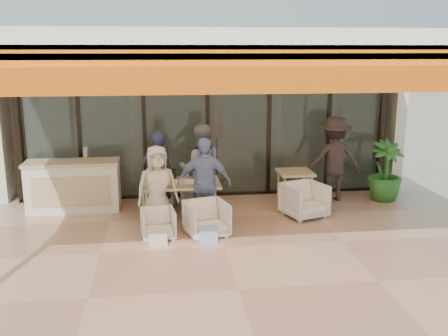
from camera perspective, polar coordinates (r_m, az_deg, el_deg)
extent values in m
plane|color=#C6B293|center=(8.33, 0.07, -9.18)|extent=(70.00, 70.00, 0.00)
cube|color=tan|center=(8.33, 0.07, -9.15)|extent=(8.00, 6.00, 0.01)
cube|color=silver|center=(7.69, 0.08, 14.15)|extent=(8.00, 6.00, 0.20)
cube|color=#D5560B|center=(4.79, 4.49, 11.17)|extent=(8.00, 0.12, 0.45)
cube|color=orange|center=(5.46, 3.05, 12.73)|extent=(8.00, 1.50, 0.06)
cylinder|color=black|center=(11.03, -22.39, 4.07)|extent=(0.12, 0.12, 3.20)
cylinder|color=black|center=(11.68, 17.57, 4.93)|extent=(0.12, 0.12, 3.20)
cube|color=#9EADA3|center=(10.79, -1.89, 4.89)|extent=(8.00, 0.03, 3.20)
cube|color=black|center=(11.13, -1.83, -3.07)|extent=(8.00, 0.10, 0.08)
cube|color=black|center=(10.67, -1.96, 13.20)|extent=(8.00, 0.10, 0.08)
cube|color=black|center=(11.18, -22.83, 4.14)|extent=(0.08, 0.10, 3.20)
cube|color=black|center=(10.89, -16.22, 4.44)|extent=(0.08, 0.10, 3.20)
cube|color=black|center=(10.76, -9.09, 4.70)|extent=(0.08, 0.10, 3.20)
cube|color=black|center=(10.79, -1.89, 4.89)|extent=(0.08, 0.10, 3.20)
cube|color=black|center=(10.99, 5.16, 5.00)|extent=(0.08, 0.10, 3.20)
cube|color=black|center=(11.35, 11.87, 5.04)|extent=(0.08, 0.10, 3.20)
cube|color=black|center=(11.83, 17.86, 5.01)|extent=(0.08, 0.10, 3.20)
cube|color=silver|center=(14.24, -3.17, 7.37)|extent=(9.00, 0.25, 3.40)
cube|color=silver|center=(12.94, -22.53, 5.76)|extent=(0.25, 3.50, 3.40)
cube|color=silver|center=(13.57, 16.37, 6.55)|extent=(0.25, 3.50, 3.40)
cube|color=silver|center=(12.42, -2.70, 14.34)|extent=(9.00, 3.50, 0.25)
cube|color=#D4B081|center=(12.82, -2.54, -0.99)|extent=(8.00, 3.50, 0.02)
cylinder|color=silver|center=(12.37, -10.00, 5.33)|extent=(0.40, 0.40, 3.00)
cylinder|color=silver|center=(12.65, 5.64, 5.65)|extent=(0.40, 0.40, 3.00)
cylinder|color=black|center=(11.83, -8.41, 12.32)|extent=(0.03, 0.03, 0.70)
cube|color=black|center=(11.85, -8.34, 10.15)|extent=(0.30, 0.30, 0.40)
sphere|color=#FFBF72|center=(11.85, -8.34, 10.15)|extent=(0.18, 0.18, 0.18)
cylinder|color=black|center=(12.27, 8.55, 12.35)|extent=(0.03, 0.03, 0.70)
cube|color=black|center=(12.28, 8.48, 10.26)|extent=(0.30, 0.30, 0.40)
sphere|color=#FFBF72|center=(12.28, 8.48, 10.26)|extent=(0.18, 0.18, 0.18)
cylinder|color=black|center=(12.12, -0.84, -1.64)|extent=(0.40, 0.40, 0.05)
cylinder|color=black|center=(11.89, -0.86, 3.02)|extent=(0.04, 0.04, 2.10)
cone|color=#F05614|center=(11.79, -0.87, 6.12)|extent=(0.32, 0.32, 1.10)
cube|color=silver|center=(10.45, -16.80, -2.14)|extent=(1.80, 0.60, 1.00)
cube|color=#D4B081|center=(10.33, -16.99, 0.59)|extent=(1.85, 0.65, 0.06)
cube|color=#D4B081|center=(10.16, -17.08, -2.60)|extent=(1.50, 0.02, 0.60)
cube|color=#D4B081|center=(9.50, -5.05, -1.76)|extent=(1.50, 0.90, 0.05)
cube|color=white|center=(9.50, -5.05, -1.62)|extent=(1.30, 0.35, 0.01)
cylinder|color=#D4B081|center=(9.30, -8.76, -4.58)|extent=(0.06, 0.06, 0.70)
cylinder|color=#D4B081|center=(9.34, -1.12, -4.35)|extent=(0.06, 0.06, 0.70)
cylinder|color=#D4B081|center=(9.92, -8.66, -3.44)|extent=(0.06, 0.06, 0.70)
cylinder|color=#D4B081|center=(9.95, -1.49, -3.23)|extent=(0.06, 0.06, 0.70)
cylinder|color=white|center=(9.33, -7.79, -1.58)|extent=(0.06, 0.06, 0.11)
cylinder|color=white|center=(9.67, -6.58, -1.01)|extent=(0.06, 0.06, 0.11)
cylinder|color=white|center=(9.39, -4.73, -1.41)|extent=(0.06, 0.06, 0.11)
cylinder|color=white|center=(9.67, -3.32, -0.94)|extent=(0.06, 0.06, 0.11)
cylinder|color=white|center=(9.32, -1.94, -1.49)|extent=(0.06, 0.06, 0.11)
cylinder|color=#924615|center=(9.62, -8.37, -0.99)|extent=(0.07, 0.07, 0.16)
cylinder|color=black|center=(9.74, -5.71, -0.72)|extent=(0.09, 0.09, 0.17)
cylinder|color=black|center=(9.72, -5.72, -0.18)|extent=(0.10, 0.10, 0.01)
cylinder|color=white|center=(9.20, -7.79, -2.12)|extent=(0.22, 0.22, 0.01)
cylinder|color=white|center=(9.23, -2.19, -1.95)|extent=(0.22, 0.22, 0.01)
cylinder|color=white|center=(9.80, -7.75, -1.15)|extent=(0.22, 0.22, 0.01)
cylinder|color=white|center=(9.83, -2.50, -1.00)|extent=(0.22, 0.22, 0.01)
imported|color=white|center=(10.52, -7.48, -2.56)|extent=(0.66, 0.63, 0.64)
imported|color=white|center=(10.54, -2.91, -2.41)|extent=(0.77, 0.74, 0.65)
imported|color=white|center=(8.72, -7.53, -6.20)|extent=(0.62, 0.59, 0.58)
imported|color=white|center=(8.73, -2.00, -5.66)|extent=(0.83, 0.80, 0.70)
imported|color=#1B233C|center=(9.91, -7.58, -0.52)|extent=(0.71, 0.59, 1.67)
imported|color=slate|center=(9.92, -2.74, -0.04)|extent=(0.88, 0.69, 1.79)
imported|color=beige|center=(9.05, -7.61, -2.26)|extent=(0.83, 0.62, 1.54)
imported|color=#6779AC|center=(9.06, -2.30, -1.71)|extent=(1.01, 0.50, 1.67)
cube|color=silver|center=(8.39, -7.53, -7.89)|extent=(0.30, 0.10, 0.34)
cube|color=#99BFD8|center=(8.42, -1.75, -7.70)|extent=(0.30, 0.10, 0.34)
cube|color=#D4B081|center=(10.41, 8.12, -0.49)|extent=(0.70, 0.70, 0.05)
cylinder|color=#D4B081|center=(10.18, 6.93, -2.94)|extent=(0.05, 0.05, 0.70)
cylinder|color=#D4B081|center=(10.33, 9.96, -2.81)|extent=(0.05, 0.05, 0.70)
cylinder|color=#D4B081|center=(10.70, 6.22, -2.10)|extent=(0.05, 0.05, 0.70)
cylinder|color=#D4B081|center=(10.84, 9.11, -1.99)|extent=(0.05, 0.05, 0.70)
imported|color=white|center=(9.81, 9.18, -3.48)|extent=(0.92, 0.89, 0.76)
imported|color=black|center=(10.86, 12.47, 0.98)|extent=(1.20, 0.71, 1.84)
imported|color=#1E5919|center=(11.21, 17.92, -0.34)|extent=(0.84, 0.84, 1.32)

